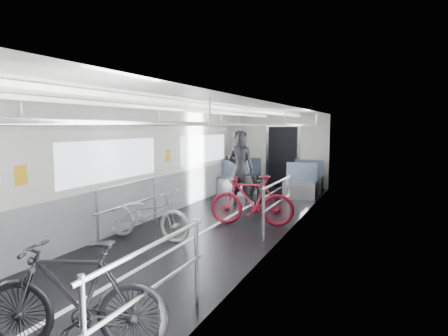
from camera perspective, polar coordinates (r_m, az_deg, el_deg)
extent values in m
cube|color=black|center=(7.10, -5.72, -10.58)|extent=(3.00, 14.00, 0.01)
cube|color=white|center=(6.82, -5.94, 9.12)|extent=(3.00, 14.00, 0.02)
cube|color=silver|center=(7.68, -15.75, -0.40)|extent=(0.02, 14.00, 2.40)
cube|color=silver|center=(6.29, 6.31, -1.57)|extent=(0.02, 14.00, 2.40)
cube|color=silver|center=(13.42, 8.43, 2.42)|extent=(3.00, 0.02, 2.40)
cube|color=white|center=(7.10, -5.72, -10.55)|extent=(0.08, 13.80, 0.01)
cube|color=gray|center=(7.77, -15.42, -5.91)|extent=(0.01, 13.90, 0.90)
cube|color=gray|center=(6.44, 5.97, -8.19)|extent=(0.01, 13.90, 0.90)
cube|color=white|center=(7.64, -15.62, 1.09)|extent=(0.01, 10.80, 0.75)
cube|color=white|center=(6.28, 6.07, 0.25)|extent=(0.01, 10.80, 0.75)
cube|color=white|center=(7.09, -9.89, 8.46)|extent=(0.14, 13.40, 0.05)
cube|color=white|center=(6.57, -1.65, 8.74)|extent=(0.14, 13.40, 0.05)
cube|color=black|center=(13.37, 8.36, 1.55)|extent=(0.95, 0.10, 2.00)
imported|color=#A3A3A8|center=(7.34, -10.87, -6.53)|extent=(1.71, 0.61, 0.89)
imported|color=black|center=(3.97, -20.52, -16.80)|extent=(1.77, 1.03, 1.03)
imported|color=maroon|center=(8.19, 4.02, -4.63)|extent=(1.78, 0.80, 1.03)
imported|color=black|center=(10.01, 5.09, -3.11)|extent=(0.90, 1.76, 0.88)
imported|color=black|center=(10.21, 2.41, -0.24)|extent=(0.70, 0.49, 1.83)
imported|color=#2E2B33|center=(12.42, 2.19, 1.00)|extent=(1.00, 0.83, 1.88)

